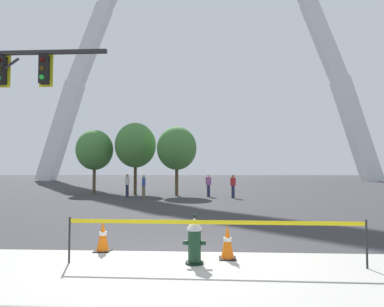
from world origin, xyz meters
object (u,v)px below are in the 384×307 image
(pedestrian_walking_left, at_px, (144,186))
(pedestrian_standing_center, at_px, (233,186))
(traffic_cone_mid_sidewalk, at_px, (227,242))
(monument_arch, at_px, (205,48))
(fire_hydrant, at_px, (194,240))
(pedestrian_walking_right, at_px, (209,185))
(pedestrian_near_trees, at_px, (127,185))
(traffic_cone_by_hydrant, at_px, (103,236))

(pedestrian_walking_left, relative_size, pedestrian_standing_center, 1.00)
(traffic_cone_mid_sidewalk, height_order, monument_arch, monument_arch)
(fire_hydrant, height_order, traffic_cone_mid_sidewalk, fire_hydrant)
(fire_hydrant, distance_m, pedestrian_walking_right, 17.01)
(monument_arch, xyz_separation_m, pedestrian_walking_right, (0.72, -34.26, -22.52))
(pedestrian_standing_center, distance_m, pedestrian_near_trees, 7.41)
(fire_hydrant, bearing_deg, traffic_cone_by_hydrant, 157.07)
(pedestrian_walking_right, height_order, pedestrian_near_trees, same)
(pedestrian_near_trees, bearing_deg, pedestrian_standing_center, -5.45)
(fire_hydrant, height_order, pedestrian_near_trees, pedestrian_near_trees)
(fire_hydrant, relative_size, pedestrian_walking_left, 0.62)
(pedestrian_near_trees, bearing_deg, traffic_cone_mid_sidewalk, -69.19)
(traffic_cone_by_hydrant, distance_m, pedestrian_standing_center, 15.59)
(fire_hydrant, distance_m, traffic_cone_by_hydrant, 2.35)
(traffic_cone_mid_sidewalk, bearing_deg, pedestrian_standing_center, 85.63)
(traffic_cone_by_hydrant, height_order, pedestrian_walking_left, pedestrian_walking_left)
(pedestrian_walking_left, bearing_deg, pedestrian_standing_center, 3.46)
(traffic_cone_mid_sidewalk, xyz_separation_m, monument_arch, (-1.19, 50.87, 22.98))
(fire_hydrant, relative_size, pedestrian_near_trees, 0.62)
(pedestrian_standing_center, distance_m, pedestrian_walking_right, 1.95)
(traffic_cone_mid_sidewalk, relative_size, pedestrian_walking_right, 0.46)
(traffic_cone_mid_sidewalk, bearing_deg, traffic_cone_by_hydrant, 169.75)
(traffic_cone_by_hydrant, relative_size, pedestrian_standing_center, 0.46)
(monument_arch, xyz_separation_m, pedestrian_standing_center, (2.38, -35.30, -22.52))
(monument_arch, bearing_deg, traffic_cone_mid_sidewalk, -88.66)
(pedestrian_near_trees, bearing_deg, monument_arch, 81.78)
(pedestrian_walking_right, bearing_deg, pedestrian_near_trees, -176.66)
(traffic_cone_mid_sidewalk, distance_m, pedestrian_standing_center, 15.62)
(pedestrian_walking_left, bearing_deg, traffic_cone_mid_sidewalk, -72.48)
(monument_arch, bearing_deg, fire_hydrant, -89.43)
(traffic_cone_by_hydrant, xyz_separation_m, pedestrian_walking_left, (-1.96, 14.70, 0.46))
(traffic_cone_by_hydrant, bearing_deg, pedestrian_walking_left, 97.61)
(monument_arch, distance_m, pedestrian_walking_right, 41.01)
(traffic_cone_mid_sidewalk, height_order, pedestrian_standing_center, pedestrian_standing_center)
(pedestrian_walking_left, height_order, pedestrian_walking_right, same)
(fire_hydrant, distance_m, pedestrian_walking_left, 16.15)
(pedestrian_walking_right, bearing_deg, monument_arch, 91.21)
(pedestrian_near_trees, bearing_deg, pedestrian_walking_right, 3.34)
(monument_arch, relative_size, pedestrian_walking_left, 37.08)
(traffic_cone_mid_sidewalk, bearing_deg, fire_hydrant, -149.49)
(pedestrian_standing_center, bearing_deg, monument_arch, 93.85)
(traffic_cone_mid_sidewalk, xyz_separation_m, pedestrian_standing_center, (1.19, 15.57, 0.46))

